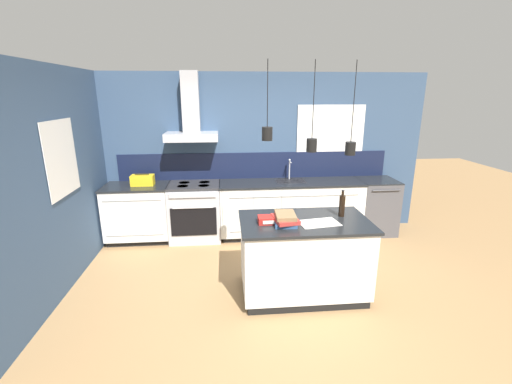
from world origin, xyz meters
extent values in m
plane|color=#A87F51|center=(0.00, 0.00, 0.00)|extent=(16.00, 16.00, 0.00)
cube|color=#354C6B|center=(0.00, 2.03, 1.30)|extent=(5.60, 0.06, 2.60)
cube|color=#141C38|center=(0.00, 1.99, 1.12)|extent=(4.42, 0.02, 0.43)
cube|color=white|center=(1.25, 1.99, 1.62)|extent=(1.12, 0.01, 0.96)
cube|color=black|center=(1.25, 1.99, 1.62)|extent=(1.04, 0.01, 0.88)
cube|color=#B5B5BA|center=(-0.99, 1.77, 1.64)|extent=(0.80, 0.46, 0.12)
cube|color=#B5B5BA|center=(-0.99, 1.86, 2.15)|extent=(0.26, 0.20, 0.90)
cylinder|color=black|center=(-0.06, -0.04, 2.27)|extent=(0.01, 0.01, 0.65)
cylinder|color=black|center=(-0.06, -0.04, 1.88)|extent=(0.11, 0.11, 0.14)
sphere|color=#F9D18C|center=(-0.06, -0.04, 1.88)|extent=(0.06, 0.06, 0.06)
cylinder|color=black|center=(0.42, -0.02, 2.21)|extent=(0.01, 0.01, 0.78)
cylinder|color=black|center=(0.42, -0.02, 1.75)|extent=(0.11, 0.11, 0.14)
sphere|color=#F9D18C|center=(0.42, -0.02, 1.75)|extent=(0.06, 0.06, 0.06)
cylinder|color=black|center=(0.84, -0.02, 2.19)|extent=(0.01, 0.01, 0.82)
cylinder|color=black|center=(0.84, -0.02, 1.71)|extent=(0.11, 0.11, 0.14)
sphere|color=#F9D18C|center=(0.84, -0.02, 1.71)|extent=(0.06, 0.06, 0.06)
cube|color=#354C6B|center=(-2.43, 0.70, 1.30)|extent=(0.06, 3.80, 2.60)
cube|color=white|center=(-2.39, 0.55, 1.55)|extent=(0.01, 0.76, 0.88)
cube|color=black|center=(-2.39, 0.55, 1.55)|extent=(0.01, 0.68, 0.80)
cube|color=black|center=(-1.88, 1.72, 0.04)|extent=(0.93, 0.56, 0.09)
cube|color=silver|center=(-1.88, 1.69, 0.48)|extent=(0.96, 0.62, 0.79)
cube|color=gray|center=(-1.88, 1.38, 0.76)|extent=(0.85, 0.01, 0.01)
cube|color=gray|center=(-1.88, 1.38, 0.21)|extent=(0.85, 0.01, 0.01)
cube|color=black|center=(-1.88, 1.69, 0.90)|extent=(0.98, 0.64, 0.03)
cube|color=black|center=(0.55, 1.72, 0.04)|extent=(2.21, 0.56, 0.09)
cube|color=silver|center=(0.55, 1.69, 0.48)|extent=(2.28, 0.62, 0.79)
cube|color=gray|center=(0.55, 1.38, 0.76)|extent=(2.01, 0.01, 0.01)
cube|color=gray|center=(0.55, 1.38, 0.21)|extent=(2.01, 0.01, 0.01)
cube|color=black|center=(0.55, 1.69, 0.90)|extent=(2.31, 0.64, 0.03)
cube|color=#262628|center=(0.55, 1.74, 0.91)|extent=(0.48, 0.34, 0.01)
cylinder|color=#B5B5BA|center=(0.55, 1.87, 1.07)|extent=(0.02, 0.02, 0.32)
sphere|color=#B5B5BA|center=(0.55, 1.87, 1.23)|extent=(0.03, 0.03, 0.03)
cylinder|color=#B5B5BA|center=(0.55, 1.81, 1.21)|extent=(0.02, 0.12, 0.02)
cube|color=#B5B5BA|center=(-0.99, 1.69, 0.43)|extent=(0.80, 0.62, 0.87)
cube|color=black|center=(-0.99, 1.37, 0.40)|extent=(0.69, 0.02, 0.44)
cylinder|color=#B5B5BA|center=(-0.99, 1.35, 0.63)|extent=(0.60, 0.02, 0.02)
cube|color=#B5B5BA|center=(-0.99, 1.37, 0.82)|extent=(0.69, 0.02, 0.07)
cube|color=#2D2D30|center=(-0.99, 1.69, 0.89)|extent=(0.80, 0.60, 0.04)
cylinder|color=black|center=(-1.15, 1.80, 0.91)|extent=(0.17, 0.17, 0.00)
cylinder|color=black|center=(-0.83, 1.80, 0.91)|extent=(0.17, 0.17, 0.00)
cylinder|color=black|center=(-1.15, 1.58, 0.91)|extent=(0.17, 0.17, 0.00)
cylinder|color=black|center=(-0.83, 1.58, 0.91)|extent=(0.17, 0.17, 0.00)
cube|color=#4C4C51|center=(2.00, 1.69, 0.45)|extent=(0.60, 0.62, 0.89)
cube|color=black|center=(2.00, 1.69, 0.90)|extent=(0.60, 0.62, 0.02)
cylinder|color=#4C4C51|center=(2.00, 1.36, 0.82)|extent=(0.45, 0.02, 0.02)
cube|color=black|center=(0.37, -0.04, 0.04)|extent=(1.35, 0.78, 0.09)
cube|color=silver|center=(0.37, -0.04, 0.48)|extent=(1.40, 0.81, 0.79)
cube|color=black|center=(0.37, -0.04, 0.90)|extent=(1.45, 0.86, 0.03)
cylinder|color=black|center=(0.83, 0.06, 1.03)|extent=(0.07, 0.07, 0.25)
cylinder|color=black|center=(0.83, 0.06, 1.19)|extent=(0.03, 0.03, 0.06)
cylinder|color=#262628|center=(0.83, 0.06, 1.22)|extent=(0.03, 0.03, 0.01)
cube|color=#335684|center=(0.13, -0.14, 0.93)|extent=(0.25, 0.29, 0.04)
cube|color=#B2332D|center=(0.13, -0.13, 0.97)|extent=(0.29, 0.36, 0.04)
cube|color=olive|center=(0.14, -0.13, 1.01)|extent=(0.22, 0.31, 0.04)
cube|color=red|center=(-0.05, -0.07, 0.95)|extent=(0.21, 0.16, 0.08)
cube|color=white|center=(-0.05, -0.16, 0.95)|extent=(0.13, 0.01, 0.04)
cube|color=silver|center=(0.51, -0.13, 0.91)|extent=(0.47, 0.33, 0.01)
cube|color=gold|center=(-1.77, 1.69, 0.99)|extent=(0.34, 0.18, 0.16)
cylinder|color=black|center=(-1.77, 1.69, 1.09)|extent=(0.20, 0.02, 0.02)
camera|label=1|loc=(-0.50, -3.55, 2.28)|focal=24.00mm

